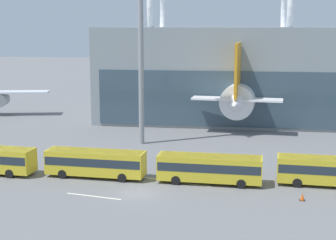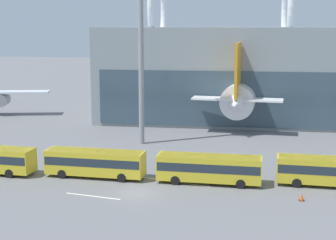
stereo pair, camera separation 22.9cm
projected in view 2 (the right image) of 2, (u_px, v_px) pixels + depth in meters
name	position (u px, v px, depth m)	size (l,w,h in m)	color
ground_plane	(137.00, 193.00, 52.31)	(440.00, 440.00, 0.00)	slate
airliner_at_gate_far	(245.00, 91.00, 94.03)	(40.57, 38.14, 14.24)	white
shuttle_bus_2	(95.00, 162.00, 57.63)	(11.34, 3.39, 3.04)	gold
shuttle_bus_3	(209.00, 167.00, 55.37)	(11.30, 3.15, 3.04)	gold
shuttle_bus_4	(331.00, 170.00, 54.34)	(11.35, 3.43, 3.04)	gold
floodlight_mast	(141.00, 20.00, 71.29)	(2.40, 2.40, 30.63)	gray
lane_stripe_0	(168.00, 181.00, 56.57)	(10.07, 0.25, 0.01)	silver
lane_stripe_2	(93.00, 196.00, 51.44)	(6.02, 0.25, 0.01)	silver
traffic_cone_0	(302.00, 197.00, 50.09)	(0.54, 0.54, 0.77)	black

